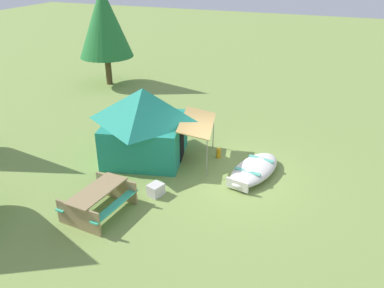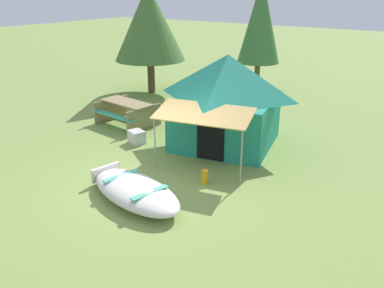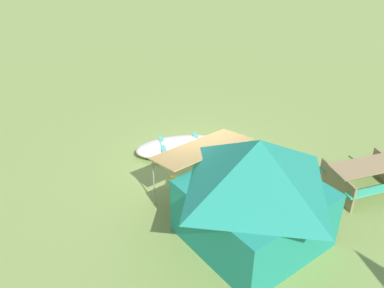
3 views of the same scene
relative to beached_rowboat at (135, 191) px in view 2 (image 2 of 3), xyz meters
name	(u,v)px [view 2 (image 2 of 3)]	position (x,y,z in m)	size (l,w,h in m)	color
ground_plane	(153,182)	(-0.25, 0.87, -0.23)	(80.00, 80.00, 0.00)	#7D974A
beached_rowboat	(135,191)	(0.00, 0.00, 0.00)	(2.86, 1.72, 0.44)	silver
canvas_cabin_tent	(227,99)	(-0.12, 4.04, 1.15)	(3.49, 4.43, 2.65)	#208B72
picnic_table	(127,110)	(-3.78, 3.67, 0.27)	(2.03, 1.64, 0.79)	#957D54
cooler_box	(137,137)	(-2.33, 2.56, -0.04)	(0.46, 0.39, 0.38)	silver
fuel_can	(205,177)	(0.81, 1.53, -0.05)	(0.17, 0.17, 0.36)	orange
pine_tree_back_left	(260,21)	(-2.44, 10.66, 2.79)	(1.86, 1.86, 4.84)	brown
pine_tree_back_right	(149,23)	(-5.96, 7.45, 2.75)	(3.00, 3.00, 4.52)	#4E3C27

